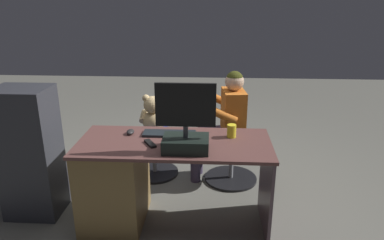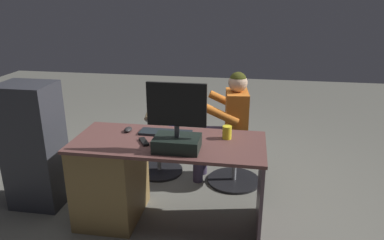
{
  "view_description": "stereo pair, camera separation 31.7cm",
  "coord_description": "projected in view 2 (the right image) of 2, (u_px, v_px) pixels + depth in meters",
  "views": [
    {
      "loc": [
        -0.28,
        2.95,
        1.79
      ],
      "look_at": [
        -0.11,
        -0.03,
        0.74
      ],
      "focal_mm": 33.74,
      "sensor_mm": 36.0,
      "label": 1
    },
    {
      "loc": [
        -0.6,
        2.92,
        1.79
      ],
      "look_at": [
        -0.11,
        -0.03,
        0.74
      ],
      "focal_mm": 33.74,
      "sensor_mm": 36.0,
      "label": 2
    }
  ],
  "objects": [
    {
      "name": "office_chair_teddy",
      "position": [
        159.0,
        147.0,
        3.74
      ],
      "size": [
        0.49,
        0.49,
        0.46
      ],
      "color": "black",
      "rests_on": "ground_plane"
    },
    {
      "name": "visitor_chair",
      "position": [
        235.0,
        158.0,
        3.54
      ],
      "size": [
        0.53,
        0.53,
        0.46
      ],
      "color": "black",
      "rests_on": "ground_plane"
    },
    {
      "name": "equipment_rack",
      "position": [
        34.0,
        146.0,
        3.09
      ],
      "size": [
        0.44,
        0.36,
        1.1
      ],
      "primitive_type": "cube",
      "color": "#2D2E34",
      "rests_on": "ground_plane"
    },
    {
      "name": "ground_plane",
      "position": [
        180.0,
        194.0,
        3.4
      ],
      "size": [
        10.0,
        10.0,
        0.0
      ],
      "primitive_type": "plane",
      "color": "#64635A"
    },
    {
      "name": "monitor",
      "position": [
        177.0,
        131.0,
        2.58
      ],
      "size": [
        0.42,
        0.24,
        0.5
      ],
      "color": "black",
      "rests_on": "desk"
    },
    {
      "name": "cup",
      "position": [
        227.0,
        132.0,
        2.8
      ],
      "size": [
        0.07,
        0.07,
        0.1
      ],
      "primitive_type": "cylinder",
      "color": "yellow",
      "rests_on": "desk"
    },
    {
      "name": "tv_remote",
      "position": [
        144.0,
        142.0,
        2.74
      ],
      "size": [
        0.12,
        0.15,
        0.02
      ],
      "primitive_type": "cube",
      "rotation": [
        0.0,
        0.0,
        0.54
      ],
      "color": "black",
      "rests_on": "desk"
    },
    {
      "name": "desk",
      "position": [
        123.0,
        175.0,
        2.94
      ],
      "size": [
        1.48,
        0.65,
        0.72
      ],
      "color": "brown",
      "rests_on": "ground_plane"
    },
    {
      "name": "teddy_bear",
      "position": [
        158.0,
        114.0,
        3.63
      ],
      "size": [
        0.27,
        0.27,
        0.39
      ],
      "color": "#D4B57D",
      "rests_on": "office_chair_teddy"
    },
    {
      "name": "person",
      "position": [
        227.0,
        119.0,
        3.43
      ],
      "size": [
        0.52,
        0.51,
        1.12
      ],
      "color": "orange",
      "rests_on": "ground_plane"
    },
    {
      "name": "keyboard",
      "position": [
        166.0,
        133.0,
        2.91
      ],
      "size": [
        0.42,
        0.14,
        0.02
      ],
      "primitive_type": "cube",
      "color": "black",
      "rests_on": "desk"
    },
    {
      "name": "computer_mouse",
      "position": [
        128.0,
        129.0,
        2.96
      ],
      "size": [
        0.06,
        0.1,
        0.04
      ],
      "primitive_type": "ellipsoid",
      "color": "#252424",
      "rests_on": "desk"
    }
  ]
}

